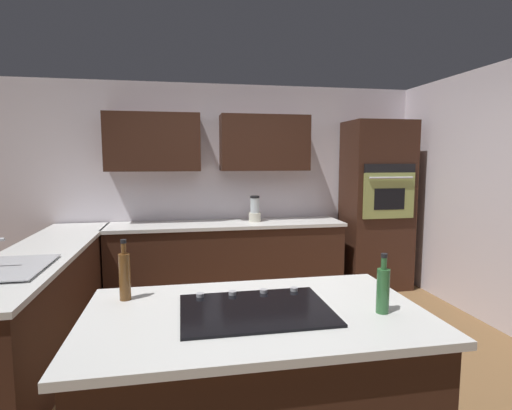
# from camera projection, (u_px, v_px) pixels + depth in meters

# --- Properties ---
(ground_plane) EXTENTS (14.00, 14.00, 0.00)m
(ground_plane) POSITION_uv_depth(u_px,v_px,m) (263.00, 363.00, 3.32)
(ground_plane) COLOR brown
(wall_back) EXTENTS (6.00, 0.44, 2.60)m
(wall_back) POSITION_uv_depth(u_px,v_px,m) (226.00, 177.00, 5.14)
(wall_back) COLOR silver
(wall_back) RESTS_ON ground
(wall_left) EXTENTS (0.10, 4.00, 2.60)m
(wall_left) POSITION_uv_depth(u_px,v_px,m) (504.00, 197.00, 3.91)
(wall_left) COLOR silver
(wall_left) RESTS_ON ground
(lower_cabinets_back) EXTENTS (2.80, 0.60, 0.86)m
(lower_cabinets_back) POSITION_uv_depth(u_px,v_px,m) (227.00, 261.00, 4.93)
(lower_cabinets_back) COLOR #381E14
(lower_cabinets_back) RESTS_ON ground
(countertop_back) EXTENTS (2.84, 0.64, 0.04)m
(countertop_back) POSITION_uv_depth(u_px,v_px,m) (227.00, 224.00, 4.88)
(countertop_back) COLOR silver
(countertop_back) RESTS_ON lower_cabinets_back
(lower_cabinets_side) EXTENTS (0.60, 2.90, 0.86)m
(lower_cabinets_side) POSITION_uv_depth(u_px,v_px,m) (45.00, 303.00, 3.47)
(lower_cabinets_side) COLOR #381E14
(lower_cabinets_side) RESTS_ON ground
(countertop_side) EXTENTS (0.64, 2.94, 0.04)m
(countertop_side) POSITION_uv_depth(u_px,v_px,m) (41.00, 252.00, 3.42)
(countertop_side) COLOR silver
(countertop_side) RESTS_ON lower_cabinets_side
(island_base) EXTENTS (1.65, 0.95, 0.86)m
(island_base) POSITION_uv_depth(u_px,v_px,m) (256.00, 397.00, 2.11)
(island_base) COLOR #381E14
(island_base) RESTS_ON ground
(island_top) EXTENTS (1.73, 1.03, 0.04)m
(island_top) POSITION_uv_depth(u_px,v_px,m) (256.00, 315.00, 2.06)
(island_top) COLOR silver
(island_top) RESTS_ON island_base
(wall_oven) EXTENTS (0.80, 0.66, 2.14)m
(wall_oven) POSITION_uv_depth(u_px,v_px,m) (376.00, 205.00, 5.21)
(wall_oven) COLOR #381E14
(wall_oven) RESTS_ON ground
(sink_unit) EXTENTS (0.46, 0.70, 0.23)m
(sink_unit) POSITION_uv_depth(u_px,v_px,m) (10.00, 267.00, 2.81)
(sink_unit) COLOR #515456
(sink_unit) RESTS_ON countertop_side
(cooktop) EXTENTS (0.76, 0.56, 0.03)m
(cooktop) POSITION_uv_depth(u_px,v_px,m) (255.00, 309.00, 2.06)
(cooktop) COLOR black
(cooktop) RESTS_ON island_top
(blender) EXTENTS (0.15, 0.15, 0.32)m
(blender) POSITION_uv_depth(u_px,v_px,m) (255.00, 211.00, 4.95)
(blender) COLOR beige
(blender) RESTS_ON countertop_back
(oil_bottle) EXTENTS (0.06, 0.06, 0.34)m
(oil_bottle) POSITION_uv_depth(u_px,v_px,m) (125.00, 275.00, 2.21)
(oil_bottle) COLOR brown
(oil_bottle) RESTS_ON island_top
(second_bottle) EXTENTS (0.06, 0.06, 0.31)m
(second_bottle) POSITION_uv_depth(u_px,v_px,m) (383.00, 289.00, 2.02)
(second_bottle) COLOR #336B38
(second_bottle) RESTS_ON island_top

